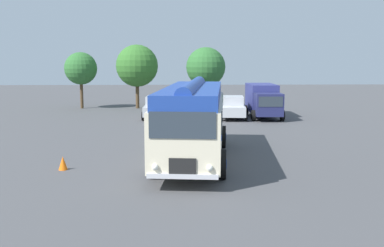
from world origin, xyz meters
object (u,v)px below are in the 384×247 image
at_px(vintage_bus, 193,117).
at_px(car_near_left, 157,107).
at_px(box_van, 263,100).
at_px(traffic_cone, 63,163).
at_px(car_mid_left, 195,107).
at_px(car_mid_right, 233,107).

height_order(vintage_bus, car_near_left, vintage_bus).
xyz_separation_m(box_van, traffic_cone, (-11.12, -16.20, -1.09)).
relative_size(car_mid_left, car_mid_right, 1.01).
xyz_separation_m(car_mid_left, box_van, (5.21, 0.66, 0.52)).
relative_size(vintage_bus, car_near_left, 2.43).
height_order(car_near_left, traffic_cone, car_near_left).
xyz_separation_m(vintage_bus, car_mid_right, (3.49, 13.94, -1.05)).
distance_m(car_near_left, box_van, 8.11).
bearing_deg(vintage_bus, car_mid_right, 75.94).
xyz_separation_m(car_near_left, car_mid_right, (5.73, -0.34, 0.00)).
relative_size(car_mid_left, box_van, 0.76).
bearing_deg(car_mid_right, box_van, 14.70).
bearing_deg(car_mid_right, vintage_bus, -104.06).
distance_m(car_near_left, car_mid_left, 2.90).
bearing_deg(vintage_bus, traffic_cone, -162.66).
xyz_separation_m(vintage_bus, box_van, (5.84, 14.56, -0.53)).
xyz_separation_m(car_mid_left, traffic_cone, (-5.91, -15.54, -0.57)).
bearing_deg(box_van, car_near_left, -178.01).
relative_size(car_near_left, car_mid_right, 0.98).
height_order(vintage_bus, box_van, vintage_bus).
relative_size(vintage_bus, car_mid_left, 2.36).
bearing_deg(car_mid_right, traffic_cone, -119.35).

